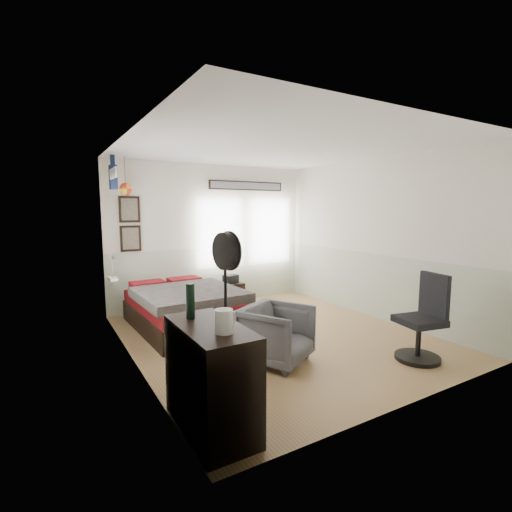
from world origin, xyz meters
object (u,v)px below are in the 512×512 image
at_px(dresser, 211,377).
at_px(armchair, 276,334).
at_px(bed, 185,308).
at_px(task_chair, 423,325).
at_px(nightstand, 231,294).

distance_m(dresser, armchair, 1.51).
xyz_separation_m(bed, task_chair, (2.11, -2.68, 0.13)).
xyz_separation_m(bed, armchair, (0.51, -1.83, 0.04)).
height_order(bed, task_chair, task_chair).
bearing_deg(armchair, task_chair, -56.51).
height_order(nightstand, task_chair, task_chair).
relative_size(nightstand, task_chair, 0.41).
bearing_deg(bed, nightstand, 31.72).
bearing_deg(task_chair, nightstand, 115.25).
bearing_deg(bed, armchair, -76.96).
bearing_deg(task_chair, armchair, 163.15).
bearing_deg(bed, task_chair, -54.28).
distance_m(bed, dresser, 2.80).
bearing_deg(bed, dresser, -107.52).
bearing_deg(dresser, task_chair, 0.37).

